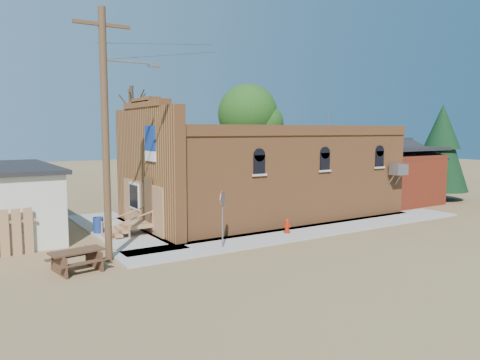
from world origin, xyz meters
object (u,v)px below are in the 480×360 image
stop_sign (222,204)px  trash_barrel (98,225)px  picnic_table (77,258)px  brick_bar (262,174)px  fire_hydrant (287,226)px  utility_pole (107,130)px

stop_sign → trash_barrel: size_ratio=3.19×
stop_sign → picnic_table: stop_sign is taller
stop_sign → picnic_table: (-5.64, 0.10, -1.36)m
brick_bar → fire_hydrant: 5.10m
stop_sign → picnic_table: bearing=159.8°
fire_hydrant → trash_barrel: bearing=148.4°
stop_sign → utility_pole: bearing=150.2°
trash_barrel → fire_hydrant: bearing=-32.8°
stop_sign → picnic_table: size_ratio=1.20×
utility_pole → picnic_table: utility_pole is taller
brick_bar → utility_pole: size_ratio=1.82×
utility_pole → trash_barrel: size_ratio=12.55×
trash_barrel → brick_bar: bearing=-1.7°
fire_hydrant → picnic_table: (-9.45, -0.59, 0.06)m
utility_pole → fire_hydrant: size_ratio=13.38×
fire_hydrant → stop_sign: (-3.81, -0.68, 1.42)m
fire_hydrant → trash_barrel: size_ratio=0.94×
brick_bar → stop_sign: 7.51m
brick_bar → utility_pole: utility_pole is taller
brick_bar → fire_hydrant: brick_bar is taller
trash_barrel → utility_pole: bearing=-100.5°
utility_pole → stop_sign: bearing=-10.5°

